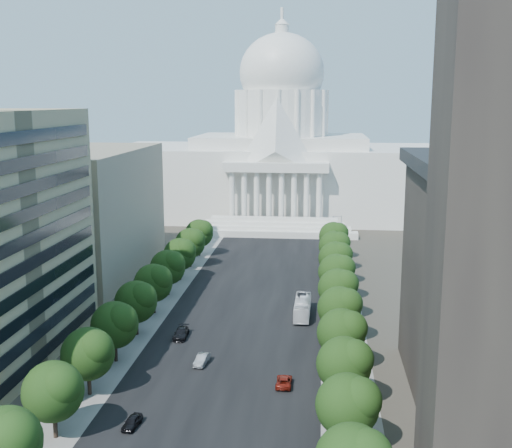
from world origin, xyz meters
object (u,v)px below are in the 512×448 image
(car_silver, at_px, (202,360))
(city_bus, at_px, (302,307))
(car_dark_a, at_px, (132,422))
(car_red, at_px, (284,381))
(car_dark_b, at_px, (181,333))

(car_silver, distance_m, city_bus, 29.39)
(car_dark_a, relative_size, car_red, 0.84)
(car_dark_a, distance_m, car_red, 23.54)
(car_silver, height_order, car_red, car_silver)
(car_dark_a, distance_m, city_bus, 50.20)
(car_dark_b, distance_m, city_bus, 25.28)
(city_bus, bearing_deg, car_dark_b, -145.74)
(city_bus, bearing_deg, car_dark_a, -113.39)
(car_dark_a, relative_size, car_dark_b, 0.73)
(city_bus, bearing_deg, car_silver, -120.52)
(car_silver, distance_m, car_dark_b, 12.58)
(car_silver, relative_size, car_red, 0.95)
(car_dark_a, relative_size, car_silver, 0.88)
(car_dark_a, bearing_deg, car_dark_b, 98.07)
(car_dark_b, bearing_deg, car_dark_a, -90.27)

